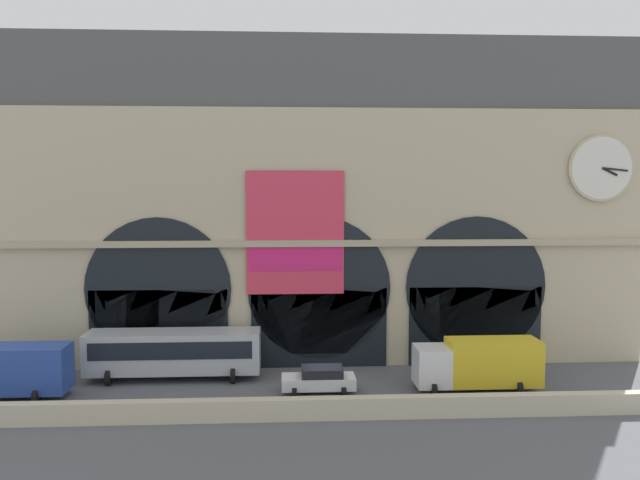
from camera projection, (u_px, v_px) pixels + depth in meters
ground_plane at (324, 390)px, 38.82m from camera, size 200.00×200.00×0.00m
quay_parapet_wall at (329, 408)px, 33.93m from camera, size 90.00×0.70×1.17m
station_building at (317, 206)px, 45.63m from camera, size 45.30×5.99×22.54m
box_truck_west at (5, 370)px, 37.09m from camera, size 7.50×2.91×3.12m
bus_midwest at (174, 352)px, 40.85m from camera, size 11.00×3.25×3.10m
car_center at (319, 379)px, 38.27m from camera, size 4.40×2.22×1.55m
box_truck_mideast at (478, 363)px, 38.54m from camera, size 7.50×2.91×3.12m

